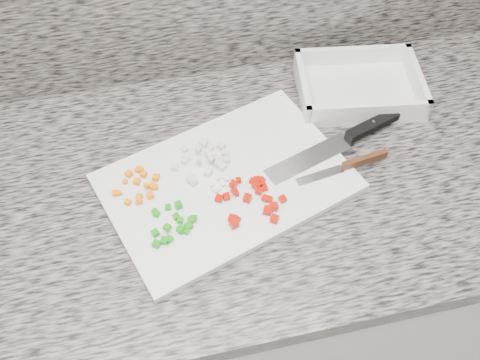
% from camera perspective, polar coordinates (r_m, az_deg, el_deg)
% --- Properties ---
extents(cabinet, '(3.92, 0.62, 0.86)m').
position_cam_1_polar(cabinet, '(1.40, -4.24, -11.92)').
color(cabinet, white).
rests_on(cabinet, ground).
extents(countertop, '(3.96, 0.64, 0.04)m').
position_cam_1_polar(countertop, '(1.01, -5.76, -1.17)').
color(countertop, '#69645D').
rests_on(countertop, cabinet).
extents(cutting_board, '(0.50, 0.41, 0.01)m').
position_cam_1_polar(cutting_board, '(0.98, -1.40, -0.24)').
color(cutting_board, silver).
rests_on(cutting_board, countertop).
extents(carrot_pile, '(0.09, 0.08, 0.01)m').
position_cam_1_polar(carrot_pile, '(0.98, -10.51, -0.51)').
color(carrot_pile, orange).
rests_on(carrot_pile, cutting_board).
extents(onion_pile, '(0.11, 0.10, 0.02)m').
position_cam_1_polar(onion_pile, '(1.00, -3.73, 2.20)').
color(onion_pile, beige).
rests_on(onion_pile, cutting_board).
extents(green_pepper_pile, '(0.08, 0.08, 0.02)m').
position_cam_1_polar(green_pepper_pile, '(0.92, -7.08, -4.73)').
color(green_pepper_pile, '#17880C').
rests_on(green_pepper_pile, cutting_board).
extents(red_pepper_pile, '(0.12, 0.11, 0.01)m').
position_cam_1_polar(red_pepper_pile, '(0.94, 1.44, -2.10)').
color(red_pepper_pile, '#B41002').
rests_on(red_pepper_pile, cutting_board).
extents(garlic_pile, '(0.05, 0.05, 0.01)m').
position_cam_1_polar(garlic_pile, '(0.96, -1.75, -0.89)').
color(garlic_pile, '#F7EDBF').
rests_on(garlic_pile, cutting_board).
extents(chef_knife, '(0.30, 0.13, 0.02)m').
position_cam_1_polar(chef_knife, '(1.06, 11.81, 4.59)').
color(chef_knife, silver).
rests_on(chef_knife, cutting_board).
extents(paring_knife, '(0.18, 0.04, 0.02)m').
position_cam_1_polar(paring_knife, '(1.01, 12.02, 1.73)').
color(paring_knife, silver).
rests_on(paring_knife, cutting_board).
extents(tray, '(0.28, 0.22, 0.05)m').
position_cam_1_polar(tray, '(1.16, 12.53, 9.61)').
color(tray, silver).
rests_on(tray, countertop).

